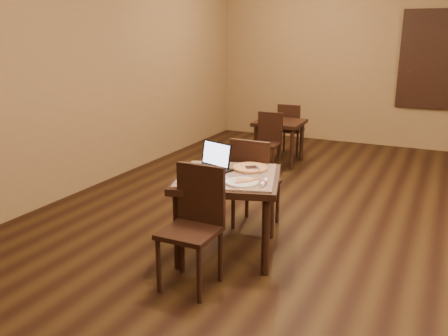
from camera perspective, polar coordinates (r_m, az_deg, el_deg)
The scene contains 16 objects.
ground at distance 4.37m, azimuth 20.12°, elevation -12.22°, with size 10.00×10.00×0.00m, color black.
wall_back at distance 8.90m, azimuth 24.70°, elevation 11.43°, with size 8.00×0.02×3.00m, color olive.
wall_left at distance 5.77m, azimuth -22.02°, elevation 9.95°, with size 0.02×10.00×3.00m, color olive.
tiled_table at distance 4.30m, azimuth 0.43°, elevation -2.10°, with size 1.15×1.15×0.76m.
chair_main_near at distance 3.82m, azimuth -3.53°, elevation -6.18°, with size 0.43×0.43×0.98m.
chair_main_far at distance 4.87m, azimuth 3.52°, elevation -1.30°, with size 0.42×0.42×0.97m.
laptop at distance 4.43m, azimuth -1.31°, elevation 0.69°, with size 0.41×0.37×0.24m.
plate at distance 4.02m, azimuth 2.17°, elevation -1.73°, with size 0.28×0.28×0.02m, color white.
pizza_slice at distance 4.02m, azimuth 2.17°, elevation -1.54°, with size 0.18×0.18×0.02m, color beige, non-canonical shape.
pizza_pan at distance 4.43m, azimuth 3.17°, elevation -0.12°, with size 0.33×0.33×0.01m, color silver.
pizza_whole at distance 4.43m, azimuth 3.17°, elevation 0.05°, with size 0.34×0.34×0.02m.
spatula at distance 4.40m, azimuth 3.31°, elevation 0.07°, with size 0.11×0.26×0.01m, color silver.
napkin_roll at distance 3.99m, azimuth 4.77°, elevation -1.76°, with size 0.06×0.18×0.04m.
other_table_b at distance 7.44m, azimuth 6.71°, elevation 4.79°, with size 0.74×0.74×0.67m.
other_table_b_chair_near at distance 6.99m, azimuth 5.30°, elevation 3.53°, with size 0.39×0.39×0.87m.
other_table_b_chair_far at distance 7.93m, azimuth 7.92°, elevation 4.93°, with size 0.39×0.39×0.87m.
Camera 1 is at (0.24, -3.88, 2.00)m, focal length 38.00 mm.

